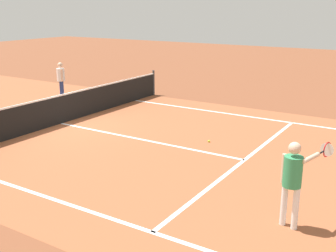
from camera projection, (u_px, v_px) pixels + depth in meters
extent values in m
plane|color=brown|center=(61.00, 124.00, 13.74)|extent=(60.00, 60.00, 0.00)
cube|color=#9E5433|center=(61.00, 123.00, 13.74)|extent=(10.62, 24.40, 0.00)
cube|color=white|center=(131.00, 225.00, 7.36)|extent=(0.10, 11.89, 0.01)
cube|color=white|center=(278.00, 121.00, 14.05)|extent=(0.10, 11.89, 0.01)
cube|color=white|center=(244.00, 160.00, 10.47)|extent=(8.22, 0.10, 0.01)
cube|color=white|center=(141.00, 139.00, 12.11)|extent=(0.10, 6.40, 0.01)
cylinder|color=#33383D|center=(154.00, 83.00, 18.02)|extent=(0.09, 0.09, 1.07)
cube|color=black|center=(60.00, 110.00, 13.62)|extent=(10.87, 0.02, 0.91)
cube|color=white|center=(59.00, 96.00, 13.48)|extent=(10.87, 0.03, 0.05)
cylinder|color=white|center=(284.00, 205.00, 7.29)|extent=(0.11, 0.11, 0.77)
cylinder|color=white|center=(295.00, 209.00, 7.14)|extent=(0.11, 0.11, 0.77)
cylinder|color=#338C59|center=(293.00, 172.00, 7.04)|extent=(0.32, 0.32, 0.54)
sphere|color=beige|center=(295.00, 148.00, 6.92)|extent=(0.21, 0.21, 0.21)
cylinder|color=beige|center=(284.00, 168.00, 7.15)|extent=(0.08, 0.08, 0.52)
cylinder|color=beige|center=(311.00, 158.00, 7.04)|extent=(0.53, 0.20, 0.08)
cylinder|color=black|center=(321.00, 153.00, 7.29)|extent=(0.22, 0.08, 0.03)
torus|color=red|center=(327.00, 150.00, 7.45)|extent=(0.28, 0.08, 0.28)
cylinder|color=silver|center=(327.00, 150.00, 7.45)|extent=(0.06, 0.24, 0.25)
cylinder|color=navy|center=(63.00, 90.00, 17.26)|extent=(0.11, 0.11, 0.74)
cylinder|color=navy|center=(61.00, 89.00, 17.45)|extent=(0.11, 0.11, 0.74)
cylinder|color=white|center=(61.00, 75.00, 17.18)|extent=(0.32, 0.32, 0.52)
sphere|color=beige|center=(60.00, 65.00, 17.07)|extent=(0.20, 0.20, 0.20)
cylinder|color=beige|center=(62.00, 75.00, 17.04)|extent=(0.08, 0.08, 0.50)
cylinder|color=beige|center=(60.00, 74.00, 17.32)|extent=(0.08, 0.08, 0.50)
sphere|color=#CCE033|center=(209.00, 141.00, 11.84)|extent=(0.07, 0.07, 0.07)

